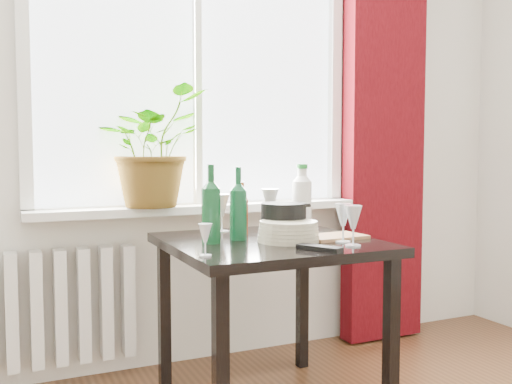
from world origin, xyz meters
name	(u,v)px	position (x,y,z in m)	size (l,w,h in m)	color
window	(196,58)	(0.00, 2.22, 1.60)	(1.72, 0.08, 1.62)	white
windowsill	(201,208)	(0.00, 2.15, 0.82)	(1.72, 0.20, 0.04)	silver
curtain	(384,121)	(1.12, 2.12, 1.30)	(0.50, 0.12, 2.56)	#3A0509
radiator	(49,308)	(-0.75, 2.18, 0.38)	(0.80, 0.10, 0.55)	white
table	(270,261)	(0.10, 1.55, 0.65)	(0.85, 0.85, 0.74)	black
potted_plant	(152,147)	(-0.26, 2.13, 1.14)	(0.53, 0.46, 0.59)	#22651A
wine_bottle_left	(211,203)	(-0.16, 1.57, 0.91)	(0.08, 0.08, 0.33)	#0C401D
wine_bottle_right	(238,203)	(-0.02, 1.61, 0.90)	(0.07, 0.07, 0.31)	#0C3F21
bottle_amber	(242,208)	(0.05, 1.73, 0.86)	(0.06, 0.06, 0.24)	maroon
cleaning_bottle	(302,195)	(0.39, 1.79, 0.90)	(0.09, 0.09, 0.33)	silver
wineglass_front_right	(353,225)	(0.33, 1.26, 0.82)	(0.07, 0.07, 0.17)	silver
wineglass_far_right	(343,222)	(0.34, 1.36, 0.82)	(0.07, 0.07, 0.17)	silver
wineglass_back_center	(270,209)	(0.24, 1.83, 0.84)	(0.09, 0.09, 0.20)	silver
wineglass_back_left	(222,213)	(0.00, 1.85, 0.83)	(0.08, 0.08, 0.18)	silver
wineglass_front_left	(205,240)	(-0.28, 1.29, 0.80)	(0.05, 0.05, 0.12)	silver
plate_stack	(288,232)	(0.15, 1.47, 0.78)	(0.26, 0.26, 0.08)	#B8B398
fondue_pot	(284,220)	(0.18, 1.57, 0.82)	(0.23, 0.20, 0.15)	black
tv_remote	(319,248)	(0.15, 1.23, 0.75)	(0.05, 0.18, 0.02)	black
cutting_board	(334,237)	(0.37, 1.46, 0.75)	(0.26, 0.17, 0.01)	#9D6E46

